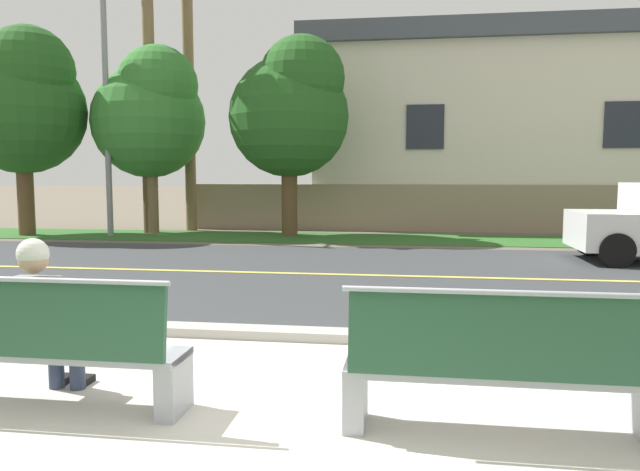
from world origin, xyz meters
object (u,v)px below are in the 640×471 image
object	(u,v)px
bench_right	(502,370)
shade_tree_far_left	(23,102)
shade_tree_left	(151,113)
bench_left	(44,349)
shade_tree_centre	(292,108)
streetlamp	(109,80)
seated_person_grey	(43,314)

from	to	relation	value
bench_right	shade_tree_far_left	xyz separation A→B (m)	(-11.10, 11.73, 3.21)
bench_right	shade_tree_left	distance (m)	15.41
bench_left	shade_tree_centre	xyz separation A→B (m)	(-0.61, 12.55, 3.01)
shade_tree_left	shade_tree_centre	xyz separation A→B (m)	(4.15, -0.31, 0.05)
streetlamp	shade_tree_left	xyz separation A→B (m)	(0.83, 0.80, -0.81)
bench_right	shade_tree_far_left	size ratio (longest dim) A/B	0.36
bench_right	seated_person_grey	world-z (taller)	seated_person_grey
bench_left	seated_person_grey	xyz separation A→B (m)	(-0.10, 0.17, 0.21)
bench_left	shade_tree_left	xyz separation A→B (m)	(-4.76, 12.86, 2.97)
bench_right	shade_tree_left	bearing A→B (deg)	121.69
shade_tree_far_left	shade_tree_left	bearing A→B (deg)	19.74
bench_right	seated_person_grey	size ratio (longest dim) A/B	1.62
shade_tree_far_left	shade_tree_centre	distance (m)	7.36
shade_tree_far_left	seated_person_grey	bearing A→B (deg)	-55.90
bench_right	shade_tree_centre	distance (m)	13.46
seated_person_grey	shade_tree_left	bearing A→B (deg)	110.17
shade_tree_far_left	shade_tree_centre	size ratio (longest dim) A/B	1.06
bench_left	shade_tree_left	world-z (taller)	shade_tree_left
bench_left	streetlamp	distance (m)	13.83
bench_left	bench_right	world-z (taller)	same
streetlamp	seated_person_grey	bearing A→B (deg)	-65.23
shade_tree_far_left	shade_tree_left	xyz separation A→B (m)	(3.16, 1.13, -0.24)
shade_tree_left	shade_tree_centre	bearing A→B (deg)	-4.29
shade_tree_far_left	shade_tree_centre	world-z (taller)	shade_tree_far_left
seated_person_grey	shade_tree_far_left	size ratio (longest dim) A/B	0.22
seated_person_grey	shade_tree_left	world-z (taller)	shade_tree_left
seated_person_grey	streetlamp	distance (m)	13.58
shade_tree_left	shade_tree_centre	size ratio (longest dim) A/B	0.99
shade_tree_far_left	bench_right	bearing A→B (deg)	-46.57
seated_person_grey	shade_tree_centre	distance (m)	12.70
bench_right	shade_tree_far_left	world-z (taller)	shade_tree_far_left
seated_person_grey	bench_left	bearing A→B (deg)	-59.32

